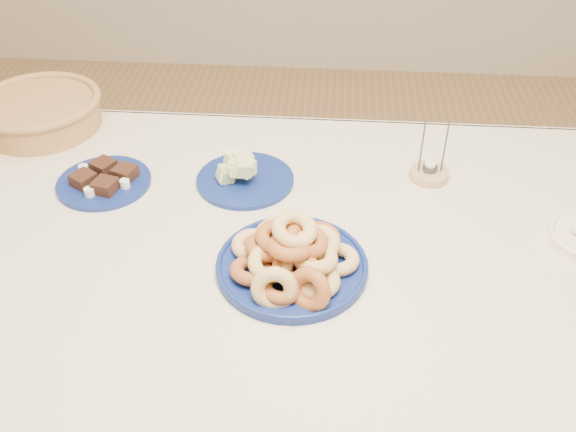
% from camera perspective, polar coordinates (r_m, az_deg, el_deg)
% --- Properties ---
extents(ground, '(5.00, 5.00, 0.00)m').
position_cam_1_polar(ground, '(2.04, 0.12, -18.28)').
color(ground, '#966E47').
rests_on(ground, ground).
extents(dining_table, '(1.71, 1.11, 0.75)m').
position_cam_1_polar(dining_table, '(1.54, 0.15, -4.89)').
color(dining_table, brown).
rests_on(dining_table, ground).
extents(donut_platter, '(0.36, 0.36, 0.15)m').
position_cam_1_polar(donut_platter, '(1.36, 0.36, -3.68)').
color(donut_platter, navy).
rests_on(donut_platter, dining_table).
extents(melon_plate, '(0.31, 0.31, 0.09)m').
position_cam_1_polar(melon_plate, '(1.64, -4.10, 3.82)').
color(melon_plate, navy).
rests_on(melon_plate, dining_table).
extents(brownie_plate, '(0.28, 0.28, 0.04)m').
position_cam_1_polar(brownie_plate, '(1.70, -16.04, 3.07)').
color(brownie_plate, navy).
rests_on(brownie_plate, dining_table).
extents(wicker_basket, '(0.43, 0.43, 0.09)m').
position_cam_1_polar(wicker_basket, '(1.99, -21.20, 8.70)').
color(wicker_basket, olive).
rests_on(wicker_basket, dining_table).
extents(candle_holder, '(0.11, 0.11, 0.17)m').
position_cam_1_polar(candle_holder, '(1.69, 12.44, 3.77)').
color(candle_holder, tan).
rests_on(candle_holder, dining_table).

